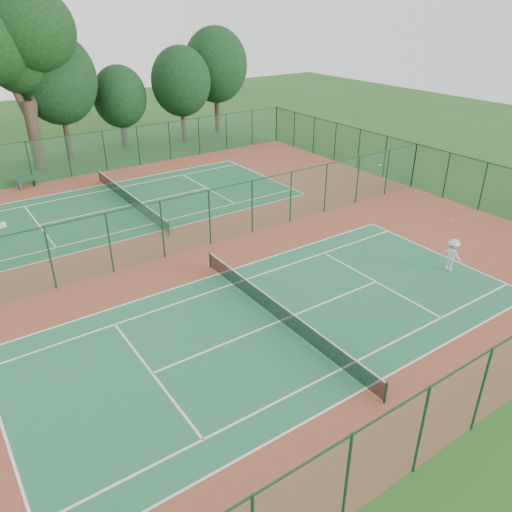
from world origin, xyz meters
The scene contains 18 objects.
ground centered at (0.00, 0.00, 0.00)m, with size 120.00×120.00×0.00m, color #225019.
red_pad centered at (0.00, 0.00, 0.01)m, with size 40.00×36.00×0.01m, color brown.
court_near centered at (0.00, -9.00, 0.01)m, with size 23.77×10.97×0.01m, color #226C42.
court_far centered at (0.00, 9.00, 0.01)m, with size 23.77×10.97×0.01m, color #1E6137.
fence_north centered at (0.00, 18.00, 1.76)m, with size 40.00×0.09×3.50m.
fence_south centered at (0.00, -18.00, 1.76)m, with size 40.00×0.09×3.50m.
fence_east centered at (20.00, 0.00, 1.76)m, with size 0.09×36.00×3.50m.
fence_divider centered at (0.00, 0.00, 1.76)m, with size 40.00×0.09×3.50m.
tennis_net_near centered at (0.00, -9.00, 0.54)m, with size 0.10×12.90×0.97m.
tennis_net_far centered at (0.00, 9.00, 0.54)m, with size 0.10×12.90×0.97m.
player_near centered at (10.66, -10.41, 0.96)m, with size 1.21×0.70×1.87m, color silver.
trash_bin centered at (-5.83, 17.37, 0.41)m, with size 0.44×0.44×0.80m, color slate.
bench centered at (-5.26, 17.28, 0.53)m, with size 1.68×0.86×1.00m.
stray_ball_a centered at (5.17, -0.76, 0.04)m, with size 0.07×0.07×0.07m, color #C7E234.
stray_ball_b centered at (3.67, -0.66, 0.05)m, with size 0.07×0.07×0.07m, color #C9D331.
stray_ball_c centered at (2.51, -0.57, 0.04)m, with size 0.07×0.07×0.07m, color yellow.
big_tree centered at (-2.96, 22.15, 10.25)m, with size 9.43×6.90×14.48m.
evergreen_row centered at (0.50, 24.25, 0.00)m, with size 39.00×5.00×12.00m, color black, non-canonical shape.
Camera 1 is at (-11.87, -24.15, 13.29)m, focal length 35.00 mm.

